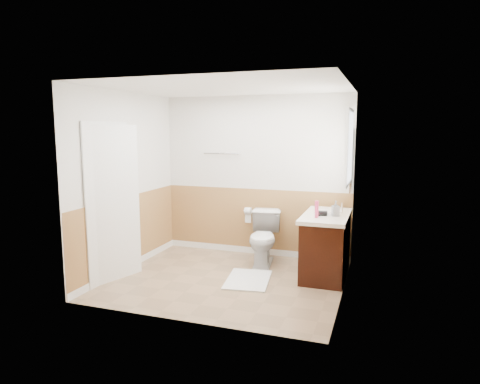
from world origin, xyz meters
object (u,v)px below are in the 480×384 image
at_px(lotion_bottle, 317,209).
at_px(soap_dispenser, 336,208).
at_px(vanity_cabinet, 326,247).
at_px(bath_mat, 248,280).
at_px(toilet, 264,238).

bearing_deg(lotion_bottle, soap_dispenser, 40.78).
bearing_deg(vanity_cabinet, soap_dispenser, -33.55).
bearing_deg(bath_mat, vanity_cabinet, 30.11).
xyz_separation_m(toilet, vanity_cabinet, (0.94, -0.21, 0.01)).
relative_size(vanity_cabinet, lotion_bottle, 5.00).
distance_m(vanity_cabinet, soap_dispenser, 0.57).
height_order(vanity_cabinet, soap_dispenser, soap_dispenser).
bearing_deg(lotion_bottle, bath_mat, -161.87).
height_order(toilet, vanity_cabinet, vanity_cabinet).
height_order(vanity_cabinet, lotion_bottle, lotion_bottle).
distance_m(bath_mat, soap_dispenser, 1.49).
distance_m(lotion_bottle, soap_dispenser, 0.29).
bearing_deg(bath_mat, lotion_bottle, 18.13).
bearing_deg(soap_dispenser, toilet, 164.64).
bearing_deg(toilet, lotion_bottle, -38.07).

